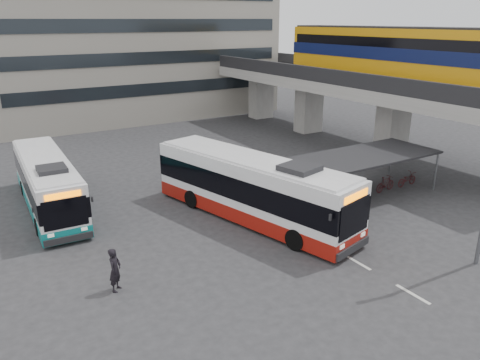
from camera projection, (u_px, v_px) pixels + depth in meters
ground at (272, 249)px, 21.83m from camera, size 120.00×120.00×0.00m
viaduct at (374, 72)px, 36.59m from camera, size 8.00×32.00×9.68m
bike_shelter at (359, 172)px, 27.97m from camera, size 10.00×4.00×2.54m
road_markings at (357, 262)px, 20.66m from camera, size 0.15×7.60×0.01m
bus_main at (252, 189)px, 24.67m from camera, size 5.57×12.66×3.66m
bus_teal at (48, 184)px, 26.10m from camera, size 2.72×10.89×3.19m
pedestrian at (115, 270)px, 18.25m from camera, size 0.76×0.78×1.81m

